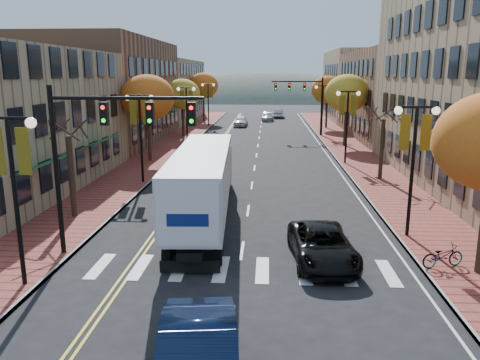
# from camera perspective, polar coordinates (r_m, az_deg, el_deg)

# --- Properties ---
(ground) EXTENTS (200.00, 200.00, 0.00)m
(ground) POSITION_cam_1_polar(r_m,az_deg,el_deg) (16.64, -0.54, -13.63)
(ground) COLOR black
(ground) RESTS_ON ground
(sidewalk_left) EXTENTS (4.00, 85.00, 0.15)m
(sidewalk_left) POSITION_cam_1_polar(r_m,az_deg,el_deg) (48.96, -8.46, 4.09)
(sidewalk_left) COLOR brown
(sidewalk_left) RESTS_ON ground
(sidewalk_right) EXTENTS (4.00, 85.00, 0.15)m
(sidewalk_right) POSITION_cam_1_polar(r_m,az_deg,el_deg) (48.58, 12.86, 3.84)
(sidewalk_right) COLOR brown
(sidewalk_right) RESTS_ON ground
(building_left_mid) EXTENTS (12.00, 24.00, 11.00)m
(building_left_mid) POSITION_cam_1_polar(r_m,az_deg,el_deg) (54.00, -16.35, 10.31)
(building_left_mid) COLOR brown
(building_left_mid) RESTS_ON ground
(building_left_far) EXTENTS (12.00, 26.00, 9.50)m
(building_left_far) POSITION_cam_1_polar(r_m,az_deg,el_deg) (78.02, -10.11, 10.70)
(building_left_far) COLOR #9E8966
(building_left_far) RESTS_ON ground
(building_right_mid) EXTENTS (15.00, 24.00, 10.00)m
(building_right_mid) POSITION_cam_1_polar(r_m,az_deg,el_deg) (59.52, 20.80, 9.71)
(building_right_mid) COLOR brown
(building_right_mid) RESTS_ON ground
(building_right_far) EXTENTS (15.00, 20.00, 11.00)m
(building_right_far) POSITION_cam_1_polar(r_m,az_deg,el_deg) (80.79, 16.22, 11.00)
(building_right_far) COLOR #9E8966
(building_right_far) RESTS_ON ground
(tree_left_a) EXTENTS (0.28, 0.28, 4.20)m
(tree_left_a) POSITION_cam_1_polar(r_m,az_deg,el_deg) (25.50, -19.84, 0.38)
(tree_left_a) COLOR #382619
(tree_left_a) RESTS_ON sidewalk_left
(tree_left_b) EXTENTS (4.48, 4.48, 7.21)m
(tree_left_b) POSITION_cam_1_polar(r_m,az_deg,el_deg) (40.18, -11.20, 9.80)
(tree_left_b) COLOR #382619
(tree_left_b) RESTS_ON sidewalk_left
(tree_left_c) EXTENTS (4.16, 4.16, 6.69)m
(tree_left_c) POSITION_cam_1_polar(r_m,az_deg,el_deg) (55.82, -7.04, 10.33)
(tree_left_c) COLOR #382619
(tree_left_c) RESTS_ON sidewalk_left
(tree_left_d) EXTENTS (4.61, 4.61, 7.42)m
(tree_left_d) POSITION_cam_1_polar(r_m,az_deg,el_deg) (73.57, -4.50, 11.40)
(tree_left_d) COLOR #382619
(tree_left_d) RESTS_ON sidewalk_left
(tree_right_b) EXTENTS (0.28, 0.28, 4.20)m
(tree_right_b) POSITION_cam_1_polar(r_m,az_deg,el_deg) (34.20, 16.88, 3.61)
(tree_right_b) COLOR #382619
(tree_right_b) RESTS_ON sidewalk_right
(tree_right_c) EXTENTS (4.48, 4.48, 7.21)m
(tree_right_c) POSITION_cam_1_polar(r_m,az_deg,el_deg) (49.54, 12.89, 10.26)
(tree_right_c) COLOR #382619
(tree_right_c) RESTS_ON sidewalk_right
(tree_right_d) EXTENTS (4.35, 4.35, 7.00)m
(tree_right_d) POSITION_cam_1_polar(r_m,az_deg,el_deg) (65.38, 10.62, 10.77)
(tree_right_d) COLOR #382619
(tree_right_d) RESTS_ON sidewalk_right
(lamp_left_a) EXTENTS (1.96, 0.36, 6.05)m
(lamp_left_a) POSITION_cam_1_polar(r_m,az_deg,el_deg) (17.42, -26.01, 1.20)
(lamp_left_a) COLOR black
(lamp_left_a) RESTS_ON ground
(lamp_left_b) EXTENTS (1.96, 0.36, 6.05)m
(lamp_left_b) POSITION_cam_1_polar(r_m,az_deg,el_deg) (32.17, -12.07, 7.00)
(lamp_left_b) COLOR black
(lamp_left_b) RESTS_ON ground
(lamp_left_c) EXTENTS (1.96, 0.36, 6.05)m
(lamp_left_c) POSITION_cam_1_polar(r_m,az_deg,el_deg) (49.70, -6.55, 9.17)
(lamp_left_c) COLOR black
(lamp_left_c) RESTS_ON ground
(lamp_left_d) EXTENTS (1.96, 0.36, 6.05)m
(lamp_left_d) POSITION_cam_1_polar(r_m,az_deg,el_deg) (67.47, -3.90, 10.17)
(lamp_left_d) COLOR black
(lamp_left_d) RESTS_ON ground
(lamp_right_a) EXTENTS (1.96, 0.36, 6.05)m
(lamp_right_a) POSITION_cam_1_polar(r_m,az_deg,el_deg) (22.05, 20.47, 3.89)
(lamp_right_a) COLOR black
(lamp_right_a) RESTS_ON ground
(lamp_right_b) EXTENTS (1.96, 0.36, 6.05)m
(lamp_right_b) POSITION_cam_1_polar(r_m,az_deg,el_deg) (39.51, 12.96, 8.00)
(lamp_right_b) COLOR black
(lamp_right_b) RESTS_ON ground
(lamp_right_c) EXTENTS (1.96, 0.36, 6.05)m
(lamp_right_c) POSITION_cam_1_polar(r_m,az_deg,el_deg) (57.31, 10.04, 9.54)
(lamp_right_c) COLOR black
(lamp_right_c) RESTS_ON ground
(traffic_mast_near) EXTENTS (6.10, 0.35, 7.00)m
(traffic_mast_near) POSITION_cam_1_polar(r_m,az_deg,el_deg) (19.17, -16.54, 4.84)
(traffic_mast_near) COLOR black
(traffic_mast_near) RESTS_ON ground
(traffic_mast_far) EXTENTS (6.10, 0.34, 7.00)m
(traffic_mast_far) POSITION_cam_1_polar(r_m,az_deg,el_deg) (57.08, 8.02, 10.23)
(traffic_mast_far) COLOR black
(traffic_mast_far) RESTS_ON ground
(semi_truck) EXTENTS (3.21, 15.30, 3.80)m
(semi_truck) POSITION_cam_1_polar(r_m,az_deg,el_deg) (24.12, -4.34, 0.37)
(semi_truck) COLOR black
(semi_truck) RESTS_ON ground
(black_suv) EXTENTS (2.71, 5.25, 1.42)m
(black_suv) POSITION_cam_1_polar(r_m,az_deg,el_deg) (19.20, 10.01, -7.81)
(black_suv) COLOR black
(black_suv) RESTS_ON ground
(car_far_white) EXTENTS (2.01, 4.50, 1.50)m
(car_far_white) POSITION_cam_1_polar(r_m,az_deg,el_deg) (67.70, 0.10, 7.20)
(car_far_white) COLOR silver
(car_far_white) RESTS_ON ground
(car_far_silver) EXTENTS (2.06, 4.51, 1.28)m
(car_far_silver) POSITION_cam_1_polar(r_m,az_deg,el_deg) (75.54, 3.40, 7.68)
(car_far_silver) COLOR #A6A5AD
(car_far_silver) RESTS_ON ground
(car_far_oncoming) EXTENTS (1.83, 4.49, 1.45)m
(car_far_oncoming) POSITION_cam_1_polar(r_m,az_deg,el_deg) (81.46, 4.75, 8.10)
(car_far_oncoming) COLOR #AEAFB6
(car_far_oncoming) RESTS_ON ground
(bicycle) EXTENTS (1.84, 1.10, 0.92)m
(bicycle) POSITION_cam_1_polar(r_m,az_deg,el_deg) (19.74, 23.48, -8.45)
(bicycle) COLOR gray
(bicycle) RESTS_ON sidewalk_right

